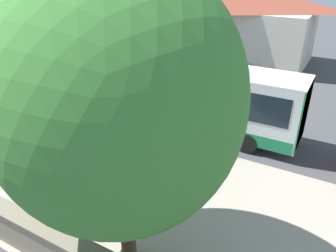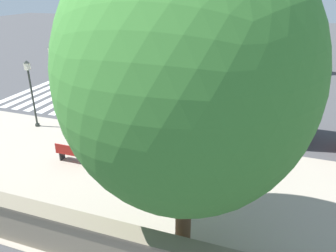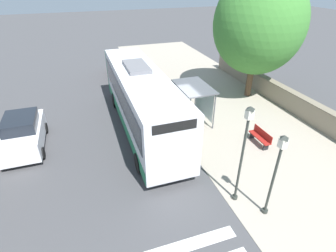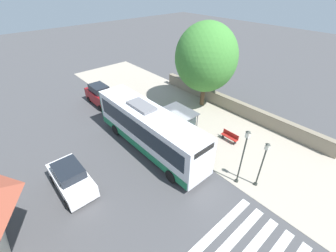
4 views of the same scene
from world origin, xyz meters
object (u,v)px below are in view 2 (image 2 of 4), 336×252
bus (194,92)px  bus_shelter (170,112)px  street_lamp_near (31,88)px  parked_car_far_lane (217,79)px  street_lamp_far (55,79)px  pedestrian (107,109)px  bench (73,153)px  shade_tree (187,76)px

bus → bus_shelter: size_ratio=3.77×
bus_shelter → street_lamp_near: bearing=87.1°
bus_shelter → street_lamp_near: 8.02m
street_lamp_near → bus: bearing=-69.6°
street_lamp_near → parked_car_far_lane: (9.67, -8.13, -1.31)m
street_lamp_near → street_lamp_far: street_lamp_far is taller
pedestrian → street_lamp_near: 4.12m
bus_shelter → parked_car_far_lane: (10.07, -0.13, -1.13)m
bench → street_lamp_near: street_lamp_near is taller
pedestrian → street_lamp_far: 3.16m
shade_tree → bus_shelter: bearing=22.9°
pedestrian → bench: (-4.19, -0.59, -0.52)m
bus → street_lamp_far: size_ratio=2.58×
street_lamp_near → street_lamp_far: (0.76, -1.05, 0.40)m
bus → shade_tree: bearing=-166.4°
parked_car_far_lane → street_lamp_far: bearing=141.5°
pedestrian → bench: pedestrian is taller
bus → parked_car_far_lane: 6.71m
street_lamp_far → pedestrian: bearing=-75.9°
pedestrian → bench: 4.26m
pedestrian → shade_tree: shade_tree is taller
parked_car_far_lane → bus_shelter: bearing=179.3°
street_lamp_near → bus_shelter: bearing=-92.9°
bus_shelter → pedestrian: bus_shelter is taller
pedestrian → shade_tree: (-7.42, -6.69, 4.33)m
street_lamp_far → parked_car_far_lane: (8.91, -7.08, -1.71)m
street_lamp_far → bus_shelter: bearing=-99.5°
shade_tree → parked_car_far_lane: bearing=8.1°
bench → bus: bearing=-34.0°
pedestrian → parked_car_far_lane: parked_car_far_lane is taller
bus → shade_tree: shade_tree is taller
bus → street_lamp_far: (-2.28, 7.12, 0.67)m
parked_car_far_lane → pedestrian: bearing=151.6°
bus_shelter → pedestrian: 4.82m
shade_tree → parked_car_far_lane: (15.67, 2.23, -4.41)m
shade_tree → street_lamp_far: bearing=54.0°
bus → pedestrian: bearing=109.8°
bus → street_lamp_far: street_lamp_far is taller
bus_shelter → parked_car_far_lane: size_ratio=0.73×
bus_shelter → pedestrian: size_ratio=1.79×
bench → parked_car_far_lane: parked_car_far_lane is taller
bus → bus_shelter: bus is taller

